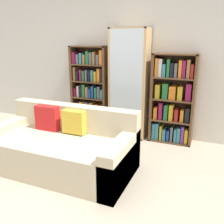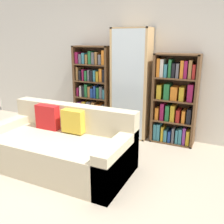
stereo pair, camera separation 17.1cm
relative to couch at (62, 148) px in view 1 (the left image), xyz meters
name	(u,v)px [view 1 (the left image)]	position (x,y,z in m)	size (l,w,h in m)	color
ground_plane	(60,190)	(0.28, -0.49, -0.29)	(16.00, 16.00, 0.00)	tan
wall_back	(125,61)	(0.28, 1.75, 1.06)	(6.79, 0.06, 2.70)	silver
couch	(62,148)	(0.00, 0.00, 0.00)	(1.98, 0.98, 0.82)	beige
bookshelf_left	(91,91)	(-0.33, 1.54, 0.49)	(0.72, 0.32, 1.62)	brown
display_cabinet	(129,85)	(0.45, 1.53, 0.66)	(0.66, 0.36, 1.92)	tan
bookshelf_right	(173,101)	(1.22, 1.54, 0.44)	(0.72, 0.32, 1.52)	brown
wine_bottle	(135,143)	(0.79, 0.86, -0.14)	(0.08, 0.08, 0.38)	#192333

